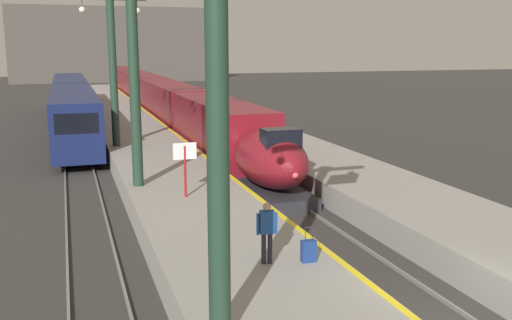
# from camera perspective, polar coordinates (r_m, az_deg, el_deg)

# --- Properties ---
(platform_left) EXTENTS (4.80, 110.00, 1.05)m
(platform_left) POSITION_cam_1_polar(r_m,az_deg,el_deg) (36.65, -10.88, 1.15)
(platform_left) COLOR gray
(platform_left) RESTS_ON ground
(platform_right) EXTENTS (4.80, 110.00, 1.05)m
(platform_right) POSITION_cam_1_polar(r_m,az_deg,el_deg) (38.51, 1.15, 1.82)
(platform_right) COLOR gray
(platform_right) RESTS_ON ground
(platform_left_safety_stripe) EXTENTS (0.20, 107.80, 0.01)m
(platform_left_safety_stripe) POSITION_cam_1_polar(r_m,az_deg,el_deg) (36.92, -7.40, 2.16)
(platform_left_safety_stripe) COLOR yellow
(platform_left_safety_stripe) RESTS_ON platform_left
(rail_main_left) EXTENTS (0.08, 110.00, 0.12)m
(rail_main_left) POSITION_cam_1_polar(r_m,az_deg,el_deg) (39.94, -6.68, 1.41)
(rail_main_left) COLOR slate
(rail_main_left) RESTS_ON ground
(rail_main_right) EXTENTS (0.08, 110.00, 0.12)m
(rail_main_right) POSITION_cam_1_polar(r_m,az_deg,el_deg) (40.26, -4.59, 1.53)
(rail_main_right) COLOR slate
(rail_main_right) RESTS_ON ground
(rail_secondary_left) EXTENTS (0.08, 110.00, 0.12)m
(rail_secondary_left) POSITION_cam_1_polar(r_m,az_deg,el_deg) (39.16, -18.37, 0.72)
(rail_secondary_left) COLOR slate
(rail_secondary_left) RESTS_ON ground
(rail_secondary_right) EXTENTS (0.08, 110.00, 0.12)m
(rail_secondary_right) POSITION_cam_1_polar(r_m,az_deg,el_deg) (39.18, -16.17, 0.85)
(rail_secondary_right) COLOR slate
(rail_secondary_right) RESTS_ON ground
(highspeed_train_main) EXTENTS (2.92, 74.91, 3.60)m
(highspeed_train_main) POSITION_cam_1_polar(r_m,az_deg,el_deg) (58.47, -9.82, 6.30)
(highspeed_train_main) COLOR maroon
(highspeed_train_main) RESTS_ON ground
(regional_train_adjacent) EXTENTS (2.85, 36.60, 3.80)m
(regional_train_adjacent) POSITION_cam_1_polar(r_m,az_deg,el_deg) (50.10, -17.71, 5.32)
(regional_train_adjacent) COLOR #141E4C
(regional_train_adjacent) RESTS_ON ground
(station_column_near) EXTENTS (4.00, 0.68, 9.19)m
(station_column_near) POSITION_cam_1_polar(r_m,az_deg,el_deg) (10.84, -3.61, 10.58)
(station_column_near) COLOR #1E3828
(station_column_near) RESTS_ON platform_left
(station_column_mid) EXTENTS (4.00, 0.68, 9.04)m
(station_column_mid) POSITION_cam_1_polar(r_m,az_deg,el_deg) (24.02, -12.02, 10.26)
(station_column_mid) COLOR #1E3828
(station_column_mid) RESTS_ON platform_left
(station_column_far) EXTENTS (4.00, 0.68, 8.63)m
(station_column_far) POSITION_cam_1_polar(r_m,az_deg,el_deg) (34.32, -13.98, 10.02)
(station_column_far) COLOR #1E3828
(station_column_far) RESTS_ON platform_left
(passenger_near_edge) EXTENTS (0.56, 0.27, 1.69)m
(passenger_near_edge) POSITION_cam_1_polar(r_m,az_deg,el_deg) (15.44, 1.08, -6.72)
(passenger_near_edge) COLOR #23232D
(passenger_near_edge) RESTS_ON platform_left
(rolling_suitcase) EXTENTS (0.40, 0.22, 0.98)m
(rolling_suitcase) POSITION_cam_1_polar(r_m,az_deg,el_deg) (15.84, 5.20, -8.91)
(rolling_suitcase) COLOR navy
(rolling_suitcase) RESTS_ON platform_left
(departure_info_board) EXTENTS (0.90, 0.10, 2.12)m
(departure_info_board) POSITION_cam_1_polar(r_m,az_deg,el_deg) (22.24, -7.03, 0.14)
(departure_info_board) COLOR maroon
(departure_info_board) RESTS_ON platform_left
(terminus_back_wall) EXTENTS (36.00, 2.00, 14.00)m
(terminus_back_wall) POSITION_cam_1_polar(r_m,az_deg,el_deg) (113.40, -14.20, 10.96)
(terminus_back_wall) COLOR #4C4742
(terminus_back_wall) RESTS_ON ground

